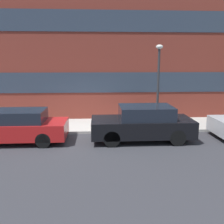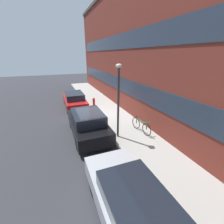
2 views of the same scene
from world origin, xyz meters
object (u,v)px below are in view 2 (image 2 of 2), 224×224
(lamp_post, at_px, (118,93))
(fire_hydrant, at_px, (94,102))
(bicycle, at_px, (141,125))
(parked_car_red, at_px, (74,100))
(parked_car_black, at_px, (88,123))
(parked_car_silver, at_px, (135,211))

(lamp_post, bearing_deg, fire_hydrant, 179.21)
(bicycle, bearing_deg, fire_hydrant, -172.59)
(parked_car_red, distance_m, parked_car_black, 5.29)
(parked_car_red, distance_m, bicycle, 6.93)
(parked_car_silver, bearing_deg, parked_car_black, 0.00)
(bicycle, bearing_deg, parked_car_red, -161.83)
(parked_car_black, xyz_separation_m, fire_hydrant, (-4.49, 1.54, -0.21))
(parked_car_black, xyz_separation_m, bicycle, (0.98, 2.95, -0.20))
(parked_car_red, distance_m, fire_hydrant, 1.75)
(parked_car_silver, bearing_deg, parked_car_red, 0.00)
(bicycle, bearing_deg, parked_car_black, -115.33)
(parked_car_red, xyz_separation_m, parked_car_silver, (10.77, -0.00, -0.01))
(lamp_post, bearing_deg, parked_car_red, -166.80)
(fire_hydrant, bearing_deg, lamp_post, -0.79)
(fire_hydrant, xyz_separation_m, bicycle, (5.47, 1.41, 0.00))
(lamp_post, bearing_deg, bicycle, 89.47)
(fire_hydrant, relative_size, lamp_post, 0.21)
(parked_car_black, height_order, bicycle, parked_car_black)
(parked_car_silver, distance_m, bicycle, 5.38)
(parked_car_black, height_order, fire_hydrant, parked_car_black)
(parked_car_red, height_order, lamp_post, lamp_post)
(bicycle, distance_m, lamp_post, 2.54)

